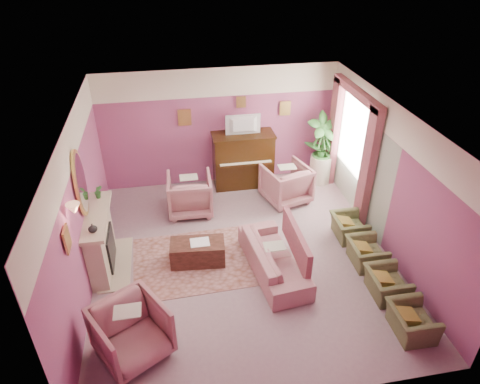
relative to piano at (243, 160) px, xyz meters
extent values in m
cube|color=gray|center=(-0.50, -2.68, -0.65)|extent=(5.50, 6.00, 0.01)
cube|color=white|center=(-0.50, -2.68, 2.15)|extent=(5.50, 6.00, 0.01)
cube|color=#824376|center=(-0.50, 0.32, 0.75)|extent=(5.50, 0.02, 2.80)
cube|color=#824376|center=(-0.50, -5.68, 0.75)|extent=(5.50, 0.02, 2.80)
cube|color=#824376|center=(-3.25, -2.68, 0.75)|extent=(0.02, 6.00, 2.80)
cube|color=#824376|center=(2.25, -2.68, 0.75)|extent=(0.02, 6.00, 2.80)
cube|color=white|center=(-0.50, 0.31, 1.82)|extent=(5.50, 0.01, 0.65)
cube|color=#AAB6A1|center=(2.23, -1.38, 0.42)|extent=(0.01, 3.00, 2.15)
cube|color=#C5B795|center=(-3.09, -2.48, -0.10)|extent=(0.30, 1.40, 1.10)
cube|color=black|center=(-2.99, -2.48, -0.25)|extent=(0.18, 0.72, 0.68)
cube|color=orange|center=(-2.95, -2.48, -0.43)|extent=(0.06, 0.54, 0.10)
cube|color=#C5B795|center=(-3.06, -2.48, 0.47)|extent=(0.40, 1.55, 0.07)
cube|color=#C5B795|center=(-2.89, -2.48, -0.64)|extent=(0.55, 1.50, 0.02)
ellipsoid|color=#D8B158|center=(-3.20, -2.48, 1.15)|extent=(0.04, 0.72, 1.20)
ellipsoid|color=white|center=(-3.17, -2.48, 1.15)|extent=(0.01, 0.60, 1.06)
cone|color=#FFAD7C|center=(-3.12, -3.53, 1.33)|extent=(0.20, 0.20, 0.16)
cube|color=black|center=(0.00, 0.00, 0.00)|extent=(1.40, 0.60, 1.30)
cube|color=black|center=(0.00, -0.35, 0.07)|extent=(1.30, 0.12, 0.06)
cube|color=white|center=(0.00, -0.35, 0.11)|extent=(1.20, 0.08, 0.02)
cube|color=black|center=(0.00, 0.00, 0.66)|extent=(1.45, 0.65, 0.04)
imported|color=black|center=(0.00, -0.05, 0.95)|extent=(0.80, 0.12, 0.48)
cube|color=#D8B158|center=(-1.30, 0.28, 1.07)|extent=(0.30, 0.03, 0.38)
cube|color=#D8B158|center=(1.05, 0.28, 1.13)|extent=(0.26, 0.03, 0.34)
cube|color=#D8B158|center=(0.00, 0.28, 1.35)|extent=(0.22, 0.03, 0.26)
cube|color=#D8B158|center=(-3.21, -3.88, 1.07)|extent=(0.03, 0.28, 0.36)
cube|color=beige|center=(2.20, -1.13, 1.05)|extent=(0.03, 1.40, 1.80)
cube|color=#924852|center=(2.12, -2.05, 0.65)|extent=(0.16, 0.34, 2.60)
cube|color=#924852|center=(2.12, -0.21, 0.65)|extent=(0.16, 0.34, 2.60)
cube|color=#924852|center=(2.12, -1.13, 1.91)|extent=(0.16, 2.20, 0.16)
imported|color=#32722D|center=(-3.05, -1.93, 0.64)|extent=(0.16, 0.16, 0.28)
imported|color=white|center=(-3.05, -2.98, 0.58)|extent=(0.16, 0.16, 0.16)
cube|color=#A06A61|center=(-1.32, -2.65, -0.64)|extent=(2.56, 1.88, 0.01)
cube|color=#46251B|center=(-1.36, -2.68, -0.43)|extent=(1.04, 0.59, 0.45)
cube|color=white|center=(-1.31, -2.68, -0.20)|extent=(0.35, 0.28, 0.01)
imported|color=#B4797B|center=(-0.03, -3.16, -0.25)|extent=(0.65, 1.96, 0.79)
cube|color=#924852|center=(0.37, -3.16, -0.05)|extent=(0.10, 1.49, 0.55)
imported|color=#B4797B|center=(-1.36, -0.96, -0.16)|extent=(0.93, 0.93, 0.97)
imported|color=#B4797B|center=(0.83, -0.88, -0.16)|extent=(0.93, 0.93, 0.97)
imported|color=#B4797B|center=(-2.48, -4.54, -0.16)|extent=(0.93, 0.93, 0.97)
imported|color=#5B6238|center=(1.71, -4.92, -0.34)|extent=(0.51, 0.72, 0.63)
imported|color=#5B6238|center=(1.71, -4.10, -0.34)|extent=(0.51, 0.72, 0.63)
imported|color=#5B6238|center=(1.71, -3.28, -0.34)|extent=(0.51, 0.72, 0.63)
imported|color=#5B6238|center=(1.71, -2.46, -0.34)|extent=(0.51, 0.72, 0.63)
cylinder|color=beige|center=(1.89, -0.20, -0.30)|extent=(0.52, 0.52, 0.70)
imported|color=#32722D|center=(1.89, -0.20, 0.22)|extent=(0.30, 0.30, 0.34)
imported|color=#32722D|center=(2.01, -0.30, 0.19)|extent=(0.16, 0.16, 0.28)
cylinder|color=#A0532E|center=(1.85, -0.22, -0.48)|extent=(0.34, 0.34, 0.34)
imported|color=#32722D|center=(1.85, -0.22, 0.41)|extent=(0.76, 0.76, 1.44)
camera|label=1|loc=(-1.69, -8.90, 4.73)|focal=32.00mm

